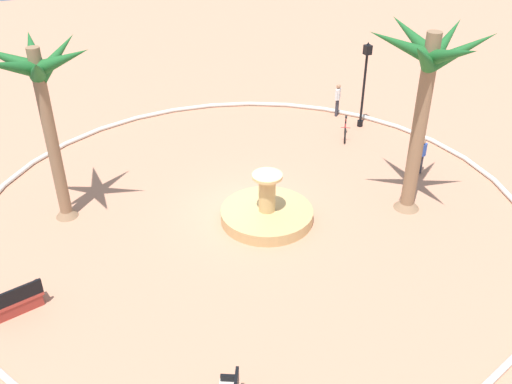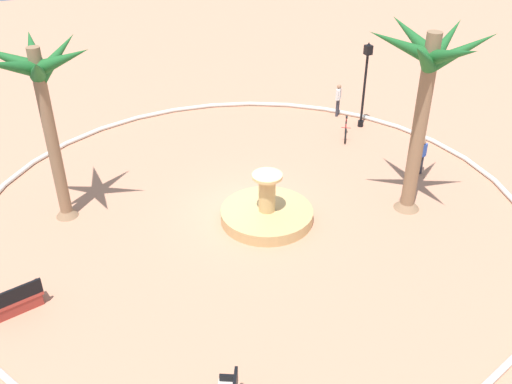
% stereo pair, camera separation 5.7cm
% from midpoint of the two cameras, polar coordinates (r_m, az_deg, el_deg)
% --- Properties ---
extents(ground_plane, '(80.00, 80.00, 0.00)m').
position_cam_midpoint_polar(ground_plane, '(22.12, -0.53, -1.99)').
color(ground_plane, tan).
extents(plaza_curb, '(21.01, 21.01, 0.20)m').
position_cam_midpoint_polar(plaza_curb, '(22.07, -0.53, -1.77)').
color(plaza_curb, silver).
rests_on(plaza_curb, ground).
extents(fountain, '(3.48, 3.48, 1.97)m').
position_cam_midpoint_polar(fountain, '(21.51, 1.01, -2.13)').
color(fountain, tan).
rests_on(fountain, ground).
extents(palm_tree_near_fountain, '(3.95, 3.75, 6.82)m').
position_cam_midpoint_polar(palm_tree_near_fountain, '(20.80, -20.70, 9.46)').
color(palm_tree_near_fountain, '#8E6B4C').
rests_on(palm_tree_near_fountain, ground).
extents(palm_tree_by_curb, '(4.54, 4.24, 7.15)m').
position_cam_midpoint_polar(palm_tree_by_curb, '(20.84, 16.53, 10.34)').
color(palm_tree_by_curb, '#8E6B4C').
rests_on(palm_tree_by_curb, ground).
extents(bench_east, '(0.87, 1.67, 1.00)m').
position_cam_midpoint_polar(bench_east, '(19.03, -22.81, -10.11)').
color(bench_east, '#B73D33').
rests_on(bench_east, ground).
extents(lamppost, '(0.32, 0.32, 4.27)m').
position_cam_midpoint_polar(lamppost, '(28.43, 10.70, 11.04)').
color(lamppost, black).
rests_on(lamppost, ground).
extents(bicycle_red_frame, '(1.48, 0.97, 0.94)m').
position_cam_midpoint_polar(bicycle_red_frame, '(27.92, 8.80, 6.10)').
color(bicycle_red_frame, black).
rests_on(bicycle_red_frame, ground).
extents(person_cyclist_helmet, '(0.40, 0.40, 1.70)m').
position_cam_midpoint_polar(person_cyclist_helmet, '(30.01, 8.07, 9.22)').
color(person_cyclist_helmet, '#33333D').
rests_on(person_cyclist_helmet, ground).
extents(person_cyclist_photo, '(0.23, 0.53, 1.64)m').
position_cam_midpoint_polar(person_cyclist_photo, '(25.20, 16.03, 3.60)').
color(person_cyclist_photo, '#33333D').
rests_on(person_cyclist_photo, ground).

